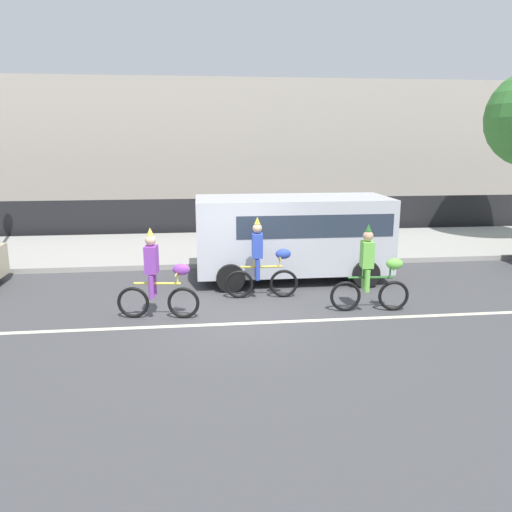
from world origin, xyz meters
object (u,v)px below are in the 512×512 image
parade_cyclist_purple (158,279)px  parade_cyclist_cobalt (262,263)px  parade_cyclist_lime (371,273)px  parked_van_silver (295,232)px

parade_cyclist_purple → parade_cyclist_cobalt: size_ratio=1.00×
parade_cyclist_purple → parade_cyclist_cobalt: bearing=26.0°
parade_cyclist_cobalt → parade_cyclist_lime: bearing=-28.2°
parade_cyclist_lime → parked_van_silver: 3.00m
parade_cyclist_purple → parked_van_silver: parked_van_silver is taller
parade_cyclist_lime → parked_van_silver: size_ratio=0.38×
parade_cyclist_lime → parade_cyclist_cobalt: bearing=151.8°
parade_cyclist_lime → parked_van_silver: parked_van_silver is taller
parade_cyclist_cobalt → parade_cyclist_purple: bearing=-154.0°
parked_van_silver → parade_cyclist_purple: bearing=-141.6°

